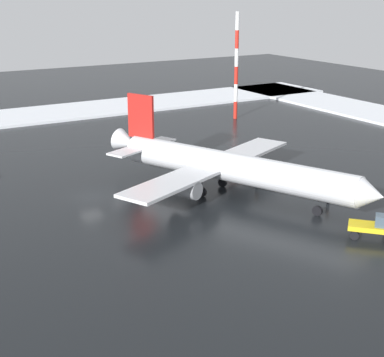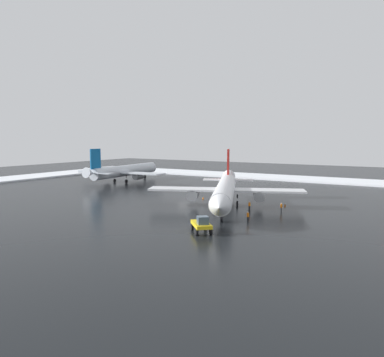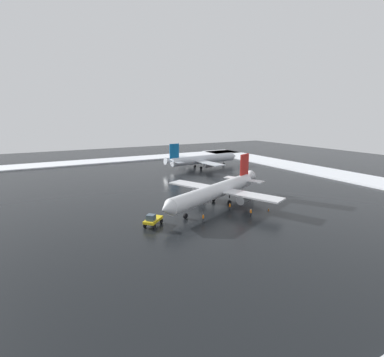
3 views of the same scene
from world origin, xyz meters
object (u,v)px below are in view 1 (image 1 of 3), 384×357
object	(u,v)px
pushback_tug	(375,226)
traffic_cone_mid_line	(249,166)
ground_crew_by_nose_gear	(284,170)
traffic_cone_near_nose	(133,188)
ground_crew_mid_apron	(328,196)
airplane_parked_portside	(228,166)
antenna_mast	(236,66)
ground_crew_beside_wing	(257,180)

from	to	relation	value
pushback_tug	traffic_cone_mid_line	distance (m)	26.55
ground_crew_by_nose_gear	traffic_cone_near_nose	size ratio (longest dim) A/B	3.11
pushback_tug	ground_crew_mid_apron	size ratio (longest dim) A/B	2.85
airplane_parked_portside	traffic_cone_mid_line	size ratio (longest dim) A/B	63.14
antenna_mast	traffic_cone_mid_line	xyz separation A→B (m)	(17.05, 28.00, -9.65)
traffic_cone_near_nose	airplane_parked_portside	bearing A→B (deg)	140.55
ground_crew_mid_apron	airplane_parked_portside	bearing A→B (deg)	-101.87
ground_crew_beside_wing	traffic_cone_near_nose	xyz separation A→B (m)	(13.76, -6.93, -0.70)
traffic_cone_near_nose	ground_crew_by_nose_gear	bearing A→B (deg)	164.11
airplane_parked_portside	traffic_cone_mid_line	xyz separation A→B (m)	(-9.09, -8.02, -3.32)
ground_crew_beside_wing	antenna_mast	bearing A→B (deg)	-21.68
traffic_cone_near_nose	traffic_cone_mid_line	xyz separation A→B (m)	(-18.11, -0.60, 0.00)
ground_crew_beside_wing	traffic_cone_near_nose	size ratio (longest dim) A/B	3.11
pushback_tug	antenna_mast	xyz separation A→B (m)	(-20.85, -54.26, 8.64)
ground_crew_mid_apron	ground_crew_beside_wing	distance (m)	9.72
traffic_cone_mid_line	pushback_tug	bearing A→B (deg)	81.77
airplane_parked_portside	traffic_cone_mid_line	bearing A→B (deg)	107.93
ground_crew_beside_wing	traffic_cone_mid_line	distance (m)	8.73
ground_crew_by_nose_gear	antenna_mast	xyz separation A→B (m)	(-15.84, -34.10, 8.96)
ground_crew_mid_apron	ground_crew_by_nose_gear	bearing A→B (deg)	-156.82
ground_crew_mid_apron	traffic_cone_mid_line	world-z (taller)	ground_crew_mid_apron
ground_crew_mid_apron	ground_crew_by_nose_gear	size ratio (longest dim) A/B	1.00
ground_crew_by_nose_gear	traffic_cone_near_nose	distance (m)	20.10
ground_crew_beside_wing	traffic_cone_mid_line	world-z (taller)	ground_crew_beside_wing
ground_crew_mid_apron	antenna_mast	world-z (taller)	antenna_mast
pushback_tug	traffic_cone_near_nose	distance (m)	29.40
traffic_cone_mid_line	ground_crew_by_nose_gear	bearing A→B (deg)	101.18
ground_crew_mid_apron	traffic_cone_mid_line	distance (m)	16.64
airplane_parked_portside	traffic_cone_near_nose	xyz separation A→B (m)	(9.02, -7.42, -3.32)
traffic_cone_near_nose	ground_crew_mid_apron	bearing A→B (deg)	137.16
airplane_parked_portside	ground_crew_by_nose_gear	xyz separation A→B (m)	(-10.30, -1.92, -2.62)
traffic_cone_mid_line	ground_crew_beside_wing	bearing A→B (deg)	59.96
pushback_tug	ground_crew_by_nose_gear	xyz separation A→B (m)	(-5.00, -20.16, -0.31)
airplane_parked_portside	pushback_tug	distance (m)	19.13
traffic_cone_mid_line	traffic_cone_near_nose	bearing A→B (deg)	1.90
airplane_parked_portside	ground_crew_beside_wing	world-z (taller)	airplane_parked_portside
traffic_cone_near_nose	traffic_cone_mid_line	world-z (taller)	same
ground_crew_mid_apron	traffic_cone_near_nose	world-z (taller)	ground_crew_mid_apron
pushback_tug	traffic_cone_mid_line	xyz separation A→B (m)	(-3.80, -26.26, -1.01)
traffic_cone_near_nose	ground_crew_beside_wing	bearing A→B (deg)	153.27
ground_crew_beside_wing	ground_crew_by_nose_gear	world-z (taller)	same
antenna_mast	traffic_cone_mid_line	size ratio (longest dim) A/B	36.10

